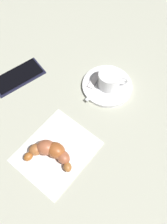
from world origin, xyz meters
TOP-DOWN VIEW (x-y plane):
  - ground_plane at (0.00, 0.00)m, footprint 1.80×1.80m
  - saucer at (0.13, 0.02)m, footprint 0.14×0.14m
  - espresso_cup at (0.13, 0.02)m, footprint 0.07×0.07m
  - teaspoon at (0.13, 0.03)m, footprint 0.12×0.02m
  - sugar_packet at (0.11, 0.06)m, footprint 0.06×0.04m
  - napkin at (-0.10, -0.03)m, footprint 0.21×0.18m
  - croissant at (-0.12, -0.03)m, footprint 0.10×0.12m
  - cell_phone at (-0.04, 0.22)m, footprint 0.16×0.09m

SIDE VIEW (x-z plane):
  - ground_plane at x=0.00m, z-range 0.00..0.00m
  - napkin at x=-0.10m, z-range 0.00..0.00m
  - cell_phone at x=-0.04m, z-range 0.00..0.01m
  - saucer at x=0.13m, z-range 0.00..0.01m
  - teaspoon at x=0.13m, z-range 0.01..0.02m
  - sugar_packet at x=0.11m, z-range 0.01..0.02m
  - croissant at x=-0.12m, z-range 0.00..0.04m
  - espresso_cup at x=0.13m, z-range 0.01..0.06m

